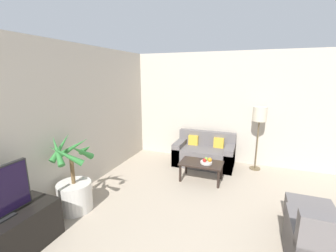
# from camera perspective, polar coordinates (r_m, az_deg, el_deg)

# --- Properties ---
(wall_back) EXTENTS (8.35, 0.06, 2.70)m
(wall_back) POSITION_cam_1_polar(r_m,az_deg,el_deg) (5.71, 25.08, 3.54)
(wall_back) COLOR #BCB2A3
(wall_back) RESTS_ON ground_plane
(wall_left) EXTENTS (0.06, 8.16, 2.70)m
(wall_left) POSITION_cam_1_polar(r_m,az_deg,el_deg) (3.86, -30.33, -1.01)
(wall_left) COLOR #BCB2A3
(wall_left) RESTS_ON ground_plane
(tv_console) EXTENTS (0.56, 1.23, 0.53)m
(tv_console) POSITION_cam_1_polar(r_m,az_deg,el_deg) (3.54, -36.16, -22.22)
(tv_console) COLOR black
(tv_console) RESTS_ON ground_plane
(potted_palm) EXTENTS (0.71, 0.72, 1.27)m
(potted_palm) POSITION_cam_1_polar(r_m,az_deg,el_deg) (4.04, -22.70, -14.28)
(potted_palm) COLOR beige
(potted_palm) RESTS_ON ground_plane
(sofa_loveseat) EXTENTS (1.41, 0.77, 0.78)m
(sofa_loveseat) POSITION_cam_1_polar(r_m,az_deg,el_deg) (5.59, 9.19, -6.95)
(sofa_loveseat) COLOR #605B5B
(sofa_loveseat) RESTS_ON ground_plane
(floor_lamp) EXTENTS (0.30, 0.30, 1.47)m
(floor_lamp) POSITION_cam_1_polar(r_m,az_deg,el_deg) (5.40, 22.22, 1.96)
(floor_lamp) COLOR brown
(floor_lamp) RESTS_ON ground_plane
(coffee_table) EXTENTS (0.87, 0.51, 0.39)m
(coffee_table) POSITION_cam_1_polar(r_m,az_deg,el_deg) (4.76, 8.47, -9.80)
(coffee_table) COLOR black
(coffee_table) RESTS_ON ground_plane
(fruit_bowl) EXTENTS (0.24, 0.24, 0.04)m
(fruit_bowl) POSITION_cam_1_polar(r_m,az_deg,el_deg) (4.70, 9.68, -9.11)
(fruit_bowl) COLOR beige
(fruit_bowl) RESTS_ON coffee_table
(apple_red) EXTENTS (0.07, 0.07, 0.07)m
(apple_red) POSITION_cam_1_polar(r_m,az_deg,el_deg) (4.65, 9.25, -8.58)
(apple_red) COLOR red
(apple_red) RESTS_ON fruit_bowl
(apple_green) EXTENTS (0.08, 0.08, 0.08)m
(apple_green) POSITION_cam_1_polar(r_m,az_deg,el_deg) (4.72, 9.68, -8.23)
(apple_green) COLOR olive
(apple_green) RESTS_ON fruit_bowl
(orange_fruit) EXTENTS (0.09, 0.09, 0.09)m
(orange_fruit) POSITION_cam_1_polar(r_m,az_deg,el_deg) (4.67, 10.56, -8.43)
(orange_fruit) COLOR orange
(orange_fruit) RESTS_ON fruit_bowl
(ottoman) EXTENTS (0.61, 0.55, 0.35)m
(ottoman) POSITION_cam_1_polar(r_m,az_deg,el_deg) (4.05, 32.31, -18.66)
(ottoman) COLOR #605B5B
(ottoman) RESTS_ON ground_plane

